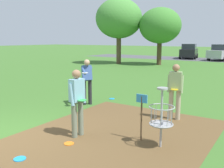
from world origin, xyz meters
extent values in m
plane|color=#3D6B28|center=(0.00, 0.00, 0.00)|extent=(160.00, 160.00, 0.00)
cube|color=brown|center=(2.31, 1.74, 0.00)|extent=(4.49, 5.48, 0.01)
cylinder|color=#9E9EA3|center=(3.54, 1.64, 0.68)|extent=(0.05, 0.05, 1.35)
cylinder|color=#9E9EA3|center=(3.54, 1.64, 1.37)|extent=(0.24, 0.24, 0.04)
torus|color=#9E9EA3|center=(3.54, 1.64, 0.95)|extent=(0.58, 0.58, 0.02)
torus|color=#9E9EA3|center=(3.54, 1.64, 0.55)|extent=(0.55, 0.55, 0.03)
cylinder|color=#9E9EA3|center=(3.54, 1.64, 0.53)|extent=(0.48, 0.48, 0.02)
cylinder|color=gray|center=(3.78, 1.64, 0.75)|extent=(0.01, 0.01, 0.40)
cylinder|color=gray|center=(3.73, 1.78, 0.75)|extent=(0.01, 0.01, 0.40)
cylinder|color=gray|center=(3.62, 1.87, 0.75)|extent=(0.01, 0.01, 0.40)
cylinder|color=gray|center=(3.47, 1.87, 0.75)|extent=(0.01, 0.01, 0.40)
cylinder|color=gray|center=(3.35, 1.78, 0.75)|extent=(0.01, 0.01, 0.40)
cylinder|color=gray|center=(3.30, 1.64, 0.75)|extent=(0.01, 0.01, 0.40)
cylinder|color=gray|center=(3.35, 1.50, 0.75)|extent=(0.01, 0.01, 0.40)
cylinder|color=gray|center=(3.47, 1.41, 0.75)|extent=(0.01, 0.01, 0.40)
cylinder|color=gray|center=(3.62, 1.41, 0.75)|extent=(0.01, 0.01, 0.40)
cylinder|color=gray|center=(3.73, 1.50, 0.75)|extent=(0.01, 0.01, 0.40)
cylinder|color=#4C3823|center=(2.99, 1.74, 0.55)|extent=(0.04, 0.04, 1.10)
cube|color=#3384C6|center=(2.99, 1.74, 1.05)|extent=(0.28, 0.03, 0.20)
cylinder|color=tan|center=(3.19, 3.82, 0.46)|extent=(0.14, 0.14, 0.92)
cylinder|color=tan|center=(2.98, 3.77, 0.46)|extent=(0.14, 0.14, 0.92)
cube|color=#93A875|center=(3.09, 3.79, 1.20)|extent=(0.40, 0.29, 0.56)
sphere|color=#9E7051|center=(3.09, 3.79, 1.60)|extent=(0.22, 0.22, 0.22)
cylinder|color=#93A875|center=(3.27, 3.81, 1.12)|extent=(0.12, 0.18, 0.55)
cylinder|color=#93A875|center=(2.90, 3.74, 1.12)|extent=(0.12, 0.18, 0.55)
cylinder|color=gold|center=(3.12, 3.62, 0.97)|extent=(0.22, 0.22, 0.02)
cylinder|color=slate|center=(1.53, 1.21, 0.46)|extent=(0.14, 0.14, 0.92)
cylinder|color=slate|center=(1.51, 0.99, 0.46)|extent=(0.14, 0.14, 0.92)
cube|color=#84B7D1|center=(1.52, 1.10, 1.20)|extent=(0.26, 0.38, 0.56)
sphere|color=#9E7051|center=(1.52, 1.10, 1.60)|extent=(0.22, 0.22, 0.22)
cylinder|color=#84B7D1|center=(1.56, 1.28, 1.12)|extent=(0.17, 0.11, 0.55)
cylinder|color=#84B7D1|center=(1.52, 0.91, 1.12)|extent=(0.17, 0.11, 0.55)
cylinder|color=green|center=(1.70, 1.08, 0.97)|extent=(0.22, 0.22, 0.02)
cylinder|color=#232328|center=(-0.22, 3.82, 0.46)|extent=(0.14, 0.14, 0.92)
cylinder|color=#232328|center=(-0.37, 3.65, 0.46)|extent=(0.14, 0.14, 0.92)
cube|color=#385693|center=(-0.30, 3.73, 1.20)|extent=(0.52, 0.52, 0.60)
sphere|color=tan|center=(-0.25, 3.69, 1.60)|extent=(0.22, 0.22, 0.22)
cylinder|color=#385693|center=(-0.18, 3.41, 1.32)|extent=(0.50, 0.45, 0.21)
cylinder|color=white|center=(0.03, 3.23, 1.29)|extent=(0.22, 0.22, 0.02)
cylinder|color=#385693|center=(-0.33, 3.98, 1.25)|extent=(0.42, 0.38, 0.37)
cylinder|color=#1E93DB|center=(1.36, -0.54, 0.01)|extent=(0.25, 0.25, 0.02)
cylinder|color=orange|center=(1.67, 0.60, 0.01)|extent=(0.24, 0.24, 0.02)
cylinder|color=#1E93DB|center=(0.00, 4.98, 0.01)|extent=(0.22, 0.22, 0.02)
cylinder|color=brown|center=(-7.87, 18.17, 1.36)|extent=(0.46, 0.46, 2.72)
ellipsoid|color=#4C8E3D|center=(-7.87, 18.17, 4.42)|extent=(4.55, 4.55, 3.87)
cylinder|color=#4C3823|center=(-4.01, 19.28, 1.11)|extent=(0.44, 0.44, 2.21)
ellipsoid|color=#428433|center=(-4.01, 19.28, 3.69)|extent=(3.92, 3.92, 3.33)
cube|color=#4C4C51|center=(0.00, 28.30, 0.00)|extent=(36.00, 6.00, 0.01)
cube|color=black|center=(-4.01, 28.78, 0.75)|extent=(2.51, 4.45, 0.90)
cube|color=#2D333D|center=(-4.01, 28.78, 1.52)|extent=(1.94, 2.43, 0.64)
cylinder|color=black|center=(-5.12, 29.90, 0.30)|extent=(0.28, 0.62, 0.60)
cylinder|color=black|center=(-3.35, 30.22, 0.30)|extent=(0.28, 0.62, 0.60)
cylinder|color=black|center=(-4.67, 27.34, 0.30)|extent=(0.28, 0.62, 0.60)
cylinder|color=black|center=(-2.89, 27.65, 0.30)|extent=(0.28, 0.62, 0.60)
cube|color=#B2B7BC|center=(0.04, 27.96, 0.75)|extent=(2.75, 4.51, 0.90)
cube|color=#2D333D|center=(0.04, 27.96, 1.52)|extent=(2.06, 2.50, 0.64)
cylinder|color=black|center=(-0.52, 29.44, 0.30)|extent=(0.32, 0.63, 0.60)
cylinder|color=black|center=(-1.14, 26.91, 0.30)|extent=(0.32, 0.63, 0.60)
camera|label=1|loc=(5.64, -3.58, 2.45)|focal=40.83mm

